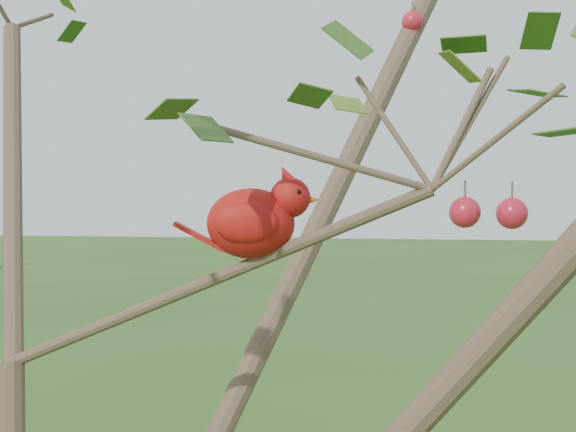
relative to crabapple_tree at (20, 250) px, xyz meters
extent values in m
sphere|color=red|center=(0.57, 0.07, 0.05)|extent=(0.04, 0.04, 0.04)
sphere|color=red|center=(0.48, 0.61, 0.39)|extent=(0.04, 0.04, 0.04)
sphere|color=red|center=(0.62, 0.08, 0.05)|extent=(0.04, 0.04, 0.04)
ellipsoid|color=#AA0E0F|center=(0.28, 0.09, 0.03)|extent=(0.13, 0.11, 0.09)
sphere|color=#AA0E0F|center=(0.34, 0.10, 0.07)|extent=(0.06, 0.06, 0.05)
cone|color=#AA0E0F|center=(0.33, 0.10, 0.10)|extent=(0.04, 0.04, 0.04)
cone|color=#D85914|center=(0.36, 0.11, 0.07)|extent=(0.03, 0.02, 0.02)
ellipsoid|color=black|center=(0.35, 0.11, 0.06)|extent=(0.02, 0.03, 0.03)
cube|color=#AA0E0F|center=(0.22, 0.08, 0.01)|extent=(0.07, 0.04, 0.04)
ellipsoid|color=#AA0E0F|center=(0.27, 0.13, 0.04)|extent=(0.09, 0.04, 0.05)
ellipsoid|color=#AA0E0F|center=(0.29, 0.06, 0.04)|extent=(0.09, 0.04, 0.05)
camera|label=1|loc=(0.53, -1.06, 0.08)|focal=55.00mm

